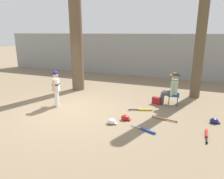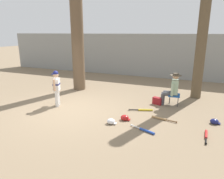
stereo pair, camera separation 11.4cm
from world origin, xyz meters
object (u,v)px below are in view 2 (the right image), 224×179
at_px(tree_near_player, 77,31).
at_px(bat_red_barrel, 206,135).
at_px(bat_wood_tan, 161,119).
at_px(batting_helmet_white, 111,121).
at_px(tree_behind_spectator, 202,35).
at_px(bat_yellow_trainer, 144,110).
at_px(batting_helmet_red, 125,118).
at_px(seated_spectator, 172,88).
at_px(young_ballplayer, 56,86).
at_px(handbag_beside_stool, 157,101).
at_px(bat_blue_youth, 145,130).
at_px(folding_stool, 174,96).
at_px(batting_helmet_navy, 214,122).

relative_size(tree_near_player, bat_red_barrel, 8.05).
relative_size(bat_wood_tan, batting_helmet_white, 2.70).
bearing_deg(tree_behind_spectator, bat_yellow_trainer, -124.48).
bearing_deg(bat_red_barrel, bat_yellow_trainer, 149.41).
height_order(bat_red_barrel, batting_helmet_red, batting_helmet_red).
relative_size(tree_near_player, batting_helmet_red, 19.99).
distance_m(bat_red_barrel, batting_helmet_white, 2.59).
height_order(seated_spectator, batting_helmet_red, seated_spectator).
relative_size(young_ballplayer, handbag_beside_stool, 3.84).
relative_size(bat_red_barrel, bat_blue_youth, 0.99).
height_order(handbag_beside_stool, batting_helmet_red, handbag_beside_stool).
relative_size(bat_wood_tan, bat_blue_youth, 1.04).
distance_m(bat_wood_tan, batting_helmet_white, 1.58).
height_order(tree_near_player, bat_red_barrel, tree_near_player).
bearing_deg(handbag_beside_stool, bat_yellow_trainer, -109.09).
distance_m(folding_stool, seated_spectator, 0.29).
bearing_deg(tree_behind_spectator, bat_blue_youth, -107.10).
xyz_separation_m(seated_spectator, bat_wood_tan, (-0.09, -1.52, -0.61)).
bearing_deg(young_ballplayer, tree_near_player, 101.53).
bearing_deg(handbag_beside_stool, batting_helmet_white, -112.33).
bearing_deg(batting_helmet_navy, tree_behind_spectator, 103.04).
relative_size(handbag_beside_stool, bat_wood_tan, 0.43).
height_order(bat_yellow_trainer, bat_blue_youth, same).
relative_size(folding_stool, batting_helmet_navy, 1.51).
bearing_deg(bat_yellow_trainer, batting_helmet_white, -114.28).
relative_size(seated_spectator, bat_blue_youth, 1.59).
bearing_deg(seated_spectator, tree_behind_spectator, 58.15).
height_order(handbag_beside_stool, bat_blue_youth, handbag_beside_stool).
xyz_separation_m(young_ballplayer, folding_stool, (3.93, 1.71, -0.38)).
xyz_separation_m(tree_behind_spectator, bat_blue_youth, (-1.18, -3.82, -2.49)).
relative_size(folding_stool, batting_helmet_white, 1.47).
distance_m(bat_blue_youth, batting_helmet_navy, 2.18).
relative_size(tree_behind_spectator, young_ballplayer, 4.37).
height_order(bat_red_barrel, bat_yellow_trainer, same).
xyz_separation_m(batting_helmet_white, batting_helmet_red, (0.29, 0.41, 0.00)).
height_order(seated_spectator, batting_helmet_navy, seated_spectator).
xyz_separation_m(tree_behind_spectator, handbag_beside_stool, (-1.30, -1.46, -2.39)).
distance_m(young_ballplayer, bat_blue_youth, 3.64).
bearing_deg(handbag_beside_stool, seated_spectator, 15.50).
xyz_separation_m(bat_blue_youth, batting_helmet_white, (-1.05, 0.10, 0.04)).
xyz_separation_m(seated_spectator, bat_yellow_trainer, (-0.78, -1.00, -0.61)).
xyz_separation_m(seated_spectator, bat_red_barrel, (1.18, -2.16, -0.61)).
xyz_separation_m(bat_red_barrel, batting_helmet_red, (-2.29, 0.17, 0.04)).
bearing_deg(bat_blue_youth, batting_helmet_navy, 35.84).
relative_size(bat_yellow_trainer, bat_blue_youth, 1.05).
bearing_deg(folding_stool, bat_red_barrel, -63.52).
height_order(folding_stool, bat_yellow_trainer, folding_stool).
bearing_deg(tree_near_player, handbag_beside_stool, -10.99).
relative_size(folding_stool, bat_blue_youth, 0.57).
bearing_deg(folding_stool, batting_helmet_navy, -43.00).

